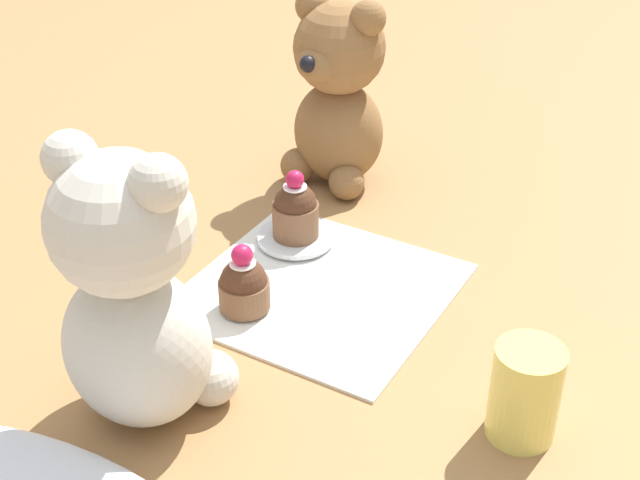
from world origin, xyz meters
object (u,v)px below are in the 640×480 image
at_px(cupcake_near_tan_bear, 295,211).
at_px(juice_glass, 525,393).
at_px(cupcake_near_cream_bear, 244,285).
at_px(teddy_bear_tan, 337,94).
at_px(saucer_plate, 296,237).
at_px(teddy_bear_cream, 134,294).

distance_m(cupcake_near_tan_bear, juice_glass, 0.31).
height_order(cupcake_near_tan_bear, juice_glass, cupcake_near_tan_bear).
bearing_deg(cupcake_near_cream_bear, teddy_bear_tan, -78.88).
bearing_deg(saucer_plate, teddy_bear_cream, 95.48).
relative_size(teddy_bear_tan, cupcake_near_cream_bear, 3.28).
bearing_deg(cupcake_near_tan_bear, saucer_plate, 180.00).
relative_size(saucer_plate, juice_glass, 0.98).
height_order(teddy_bear_cream, cupcake_near_tan_bear, teddy_bear_cream).
relative_size(teddy_bear_cream, cupcake_near_tan_bear, 3.20).
relative_size(cupcake_near_cream_bear, cupcake_near_tan_bear, 0.89).
relative_size(teddy_bear_tan, juice_glass, 2.69).
height_order(teddy_bear_cream, saucer_plate, teddy_bear_cream).
height_order(cupcake_near_cream_bear, saucer_plate, cupcake_near_cream_bear).
bearing_deg(teddy_bear_tan, teddy_bear_cream, -76.59).
bearing_deg(cupcake_near_tan_bear, teddy_bear_cream, 95.48).
bearing_deg(teddy_bear_cream, teddy_bear_tan, -83.94).
xyz_separation_m(teddy_bear_tan, saucer_plate, (-0.03, 0.14, -0.10)).
height_order(cupcake_near_cream_bear, juice_glass, juice_glass).
height_order(teddy_bear_tan, juice_glass, teddy_bear_tan).
bearing_deg(teddy_bear_cream, saucer_plate, -86.55).
xyz_separation_m(teddy_bear_tan, cupcake_near_tan_bear, (-0.03, 0.14, -0.06)).
relative_size(teddy_bear_cream, juice_glass, 2.94).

